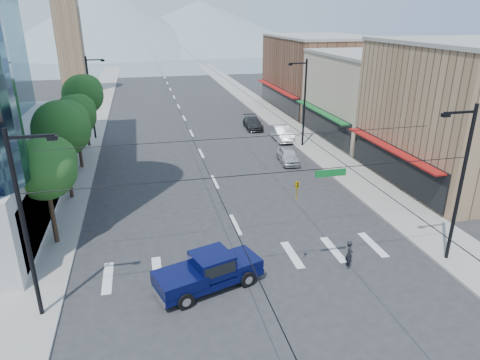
{
  "coord_description": "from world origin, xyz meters",
  "views": [
    {
      "loc": [
        -5.49,
        -18.94,
        13.18
      ],
      "look_at": [
        0.41,
        6.44,
        3.0
      ],
      "focal_mm": 32.0,
      "sensor_mm": 36.0,
      "label": 1
    }
  ],
  "objects": [
    {
      "name": "pickup_truck",
      "position": [
        -2.87,
        -0.52,
        0.99
      ],
      "size": [
        5.91,
        3.59,
        1.89
      ],
      "rotation": [
        0.0,
        0.0,
        0.31
      ],
      "color": "#080C3A",
      "rests_on": "ground"
    },
    {
      "name": "pedestrian",
      "position": [
        5.0,
        -0.39,
        0.82
      ],
      "size": [
        0.51,
        0.67,
        1.64
      ],
      "primitive_type": "imported",
      "rotation": [
        0.0,
        0.0,
        1.35
      ],
      "color": "black",
      "rests_on": "ground"
    },
    {
      "name": "sidewalk_left",
      "position": [
        -12.0,
        40.0,
        0.07
      ],
      "size": [
        4.0,
        120.0,
        0.15
      ],
      "primitive_type": "cube",
      "color": "gray",
      "rests_on": "ground"
    },
    {
      "name": "clock_tower",
      "position": [
        -16.5,
        62.0,
        10.64
      ],
      "size": [
        4.8,
        4.8,
        20.4
      ],
      "color": "#8C6B4C",
      "rests_on": "ground"
    },
    {
      "name": "tree_near",
      "position": [
        -11.07,
        6.1,
        4.99
      ],
      "size": [
        3.65,
        3.64,
        6.71
      ],
      "color": "black",
      "rests_on": "ground"
    },
    {
      "name": "tree_midfar",
      "position": [
        -11.07,
        20.1,
        4.99
      ],
      "size": [
        3.65,
        3.64,
        6.71
      ],
      "color": "black",
      "rests_on": "ground"
    },
    {
      "name": "sidewalk_right",
      "position": [
        12.0,
        40.0,
        0.07
      ],
      "size": [
        4.0,
        120.0,
        0.15
      ],
      "primitive_type": "cube",
      "color": "gray",
      "rests_on": "ground"
    },
    {
      "name": "parked_car_mid",
      "position": [
        9.4,
        24.82,
        0.78
      ],
      "size": [
        1.72,
        4.77,
        1.56
      ],
      "primitive_type": "imported",
      "rotation": [
        0.0,
        0.0,
        -0.01
      ],
      "color": "silver",
      "rests_on": "ground"
    },
    {
      "name": "lamp_pole_ne",
      "position": [
        10.67,
        22.0,
        4.94
      ],
      "size": [
        2.0,
        0.25,
        9.0
      ],
      "color": "black",
      "rests_on": "ground"
    },
    {
      "name": "parked_car_far",
      "position": [
        7.6,
        30.5,
        0.69
      ],
      "size": [
        2.22,
        4.88,
        1.39
      ],
      "primitive_type": "imported",
      "rotation": [
        0.0,
        0.0,
        -0.06
      ],
      "color": "#28292A",
      "rests_on": "ground"
    },
    {
      "name": "ground",
      "position": [
        0.0,
        0.0,
        0.0
      ],
      "size": [
        160.0,
        160.0,
        0.0
      ],
      "primitive_type": "plane",
      "color": "#28282B",
      "rests_on": "ground"
    },
    {
      "name": "shop_near",
      "position": [
        20.0,
        10.0,
        5.5
      ],
      "size": [
        12.0,
        14.0,
        11.0
      ],
      "primitive_type": "cube",
      "color": "#8C6B4C",
      "rests_on": "ground"
    },
    {
      "name": "mountain_right",
      "position": [
        20.0,
        160.0,
        9.0
      ],
      "size": [
        90.0,
        90.0,
        18.0
      ],
      "primitive_type": "cone",
      "color": "gray",
      "rests_on": "ground"
    },
    {
      "name": "signal_rig",
      "position": [
        0.19,
        -1.0,
        4.64
      ],
      "size": [
        21.8,
        0.2,
        9.0
      ],
      "color": "black",
      "rests_on": "ground"
    },
    {
      "name": "mountain_left",
      "position": [
        -15.0,
        150.0,
        11.0
      ],
      "size": [
        80.0,
        80.0,
        22.0
      ],
      "primitive_type": "cone",
      "color": "gray",
      "rests_on": "ground"
    },
    {
      "name": "shop_far",
      "position": [
        20.0,
        40.0,
        5.0
      ],
      "size": [
        12.0,
        18.0,
        10.0
      ],
      "primitive_type": "cube",
      "color": "brown",
      "rests_on": "ground"
    },
    {
      "name": "tree_far",
      "position": [
        -11.07,
        27.1,
        5.59
      ],
      "size": [
        4.09,
        4.09,
        7.52
      ],
      "color": "black",
      "rests_on": "ground"
    },
    {
      "name": "lamp_pole_nw",
      "position": [
        -10.67,
        30.0,
        4.94
      ],
      "size": [
        2.0,
        0.25,
        9.0
      ],
      "color": "black",
      "rests_on": "ground"
    },
    {
      "name": "tree_midnear",
      "position": [
        -11.07,
        13.1,
        5.59
      ],
      "size": [
        4.09,
        4.09,
        7.52
      ],
      "color": "black",
      "rests_on": "ground"
    },
    {
      "name": "parked_car_near",
      "position": [
        7.6,
        17.38,
        0.7
      ],
      "size": [
        2.05,
        4.24,
        1.39
      ],
      "primitive_type": "imported",
      "rotation": [
        0.0,
        0.0,
        -0.1
      ],
      "color": "silver",
      "rests_on": "ground"
    },
    {
      "name": "shop_mid",
      "position": [
        20.0,
        24.0,
        4.5
      ],
      "size": [
        12.0,
        14.0,
        9.0
      ],
      "primitive_type": "cube",
      "color": "tan",
      "rests_on": "ground"
    }
  ]
}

